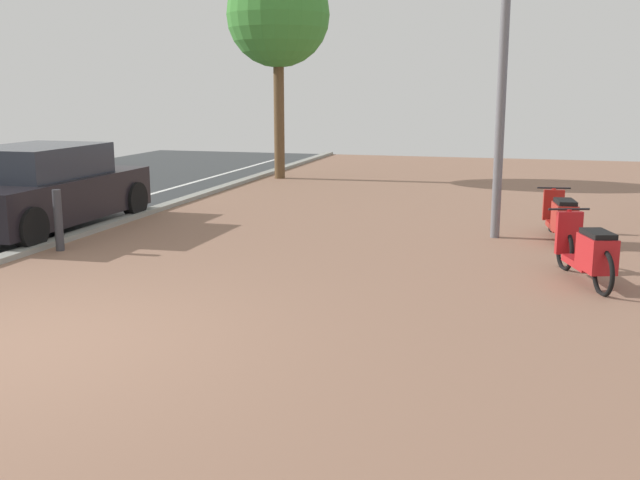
{
  "coord_description": "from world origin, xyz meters",
  "views": [
    {
      "loc": [
        4.32,
        -5.43,
        2.28
      ],
      "look_at": [
        2.54,
        0.96,
        0.92
      ],
      "focal_mm": 41.84,
      "sensor_mm": 36.0,
      "label": 1
    }
  ],
  "objects_px": {
    "scooter_near": "(561,217)",
    "street_tree": "(278,16)",
    "scooter_mid": "(588,252)",
    "bollard_far": "(58,220)",
    "lamp_post": "(504,40)",
    "parked_car_near": "(40,189)"
  },
  "relations": [
    {
      "from": "lamp_post",
      "to": "street_tree",
      "type": "xyz_separation_m",
      "value": [
        -5.71,
        6.49,
        1.05
      ]
    },
    {
      "from": "bollard_far",
      "to": "parked_car_near",
      "type": "bearing_deg",
      "value": 132.41
    },
    {
      "from": "scooter_near",
      "to": "scooter_mid",
      "type": "xyz_separation_m",
      "value": [
        0.21,
        -2.54,
        0.01
      ]
    },
    {
      "from": "lamp_post",
      "to": "bollard_far",
      "type": "relative_size",
      "value": 6.07
    },
    {
      "from": "street_tree",
      "to": "parked_car_near",
      "type": "bearing_deg",
      "value": -101.24
    },
    {
      "from": "scooter_mid",
      "to": "street_tree",
      "type": "height_order",
      "value": "street_tree"
    },
    {
      "from": "street_tree",
      "to": "scooter_near",
      "type": "bearing_deg",
      "value": -44.41
    },
    {
      "from": "parked_car_near",
      "to": "bollard_far",
      "type": "xyz_separation_m",
      "value": [
        1.3,
        -1.43,
        -0.21
      ]
    },
    {
      "from": "parked_car_near",
      "to": "scooter_mid",
      "type": "bearing_deg",
      "value": -9.16
    },
    {
      "from": "lamp_post",
      "to": "bollard_far",
      "type": "height_order",
      "value": "lamp_post"
    },
    {
      "from": "scooter_near",
      "to": "street_tree",
      "type": "distance_m",
      "value": 10.04
    },
    {
      "from": "lamp_post",
      "to": "bollard_far",
      "type": "xyz_separation_m",
      "value": [
        -5.94,
        -2.66,
        -2.54
      ]
    },
    {
      "from": "scooter_mid",
      "to": "parked_car_near",
      "type": "relative_size",
      "value": 0.42
    },
    {
      "from": "street_tree",
      "to": "bollard_far",
      "type": "distance_m",
      "value": 9.84
    },
    {
      "from": "scooter_near",
      "to": "street_tree",
      "type": "height_order",
      "value": "street_tree"
    },
    {
      "from": "scooter_mid",
      "to": "bollard_far",
      "type": "distance_m",
      "value": 7.12
    },
    {
      "from": "parked_car_near",
      "to": "scooter_near",
      "type": "bearing_deg",
      "value": 8.18
    },
    {
      "from": "parked_car_near",
      "to": "street_tree",
      "type": "relative_size",
      "value": 0.75
    },
    {
      "from": "scooter_mid",
      "to": "street_tree",
      "type": "bearing_deg",
      "value": 127.17
    },
    {
      "from": "scooter_near",
      "to": "street_tree",
      "type": "bearing_deg",
      "value": 135.59
    },
    {
      "from": "scooter_near",
      "to": "lamp_post",
      "type": "distance_m",
      "value": 2.79
    },
    {
      "from": "scooter_mid",
      "to": "lamp_post",
      "type": "height_order",
      "value": "lamp_post"
    }
  ]
}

